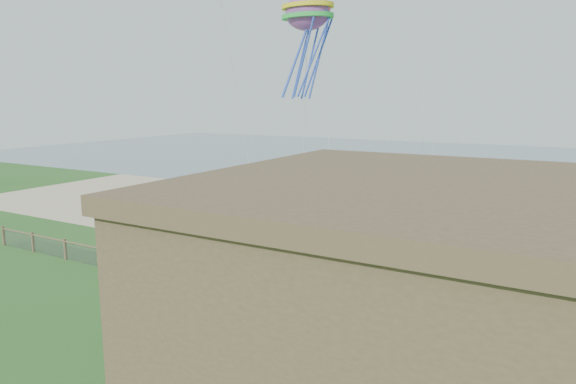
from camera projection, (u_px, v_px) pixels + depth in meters
name	position (u px, v px, depth m)	size (l,w,h in m)	color
ground	(139.00, 354.00, 18.74)	(160.00, 160.00, 0.00)	#25581E
sand_beach	(363.00, 226.00, 37.52)	(72.00, 20.00, 0.02)	#C2AD8C
ocean	(475.00, 163.00, 75.08)	(160.00, 68.00, 0.02)	slate
chainlink_fence	(235.00, 288.00, 23.76)	(36.20, 0.20, 1.25)	brown
motel	(538.00, 369.00, 10.90)	(15.00, 10.00, 7.00)	brown
motel_deck	(544.00, 379.00, 16.60)	(15.00, 2.00, 0.50)	brown
picnic_table	(364.00, 384.00, 16.08)	(1.73, 1.30, 0.73)	brown
octopus_kite	(307.00, 42.00, 28.49)	(3.08, 2.17, 6.33)	#FF2856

